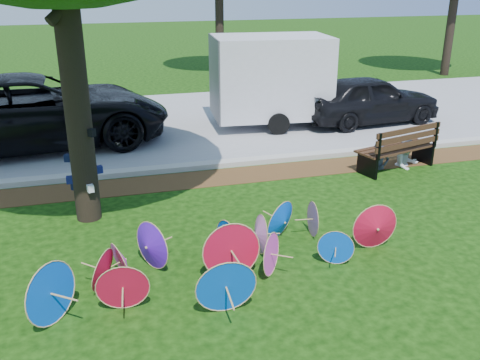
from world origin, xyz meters
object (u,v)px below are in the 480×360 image
object	(u,v)px
park_bench	(396,147)
person_left	(381,142)
dark_pickup	(370,99)
black_van	(37,111)
cargo_trailer	(271,76)
person_right	(409,139)
parasol_pile	(217,253)

from	to	relation	value
park_bench	person_left	distance (m)	0.37
dark_pickup	person_left	distance (m)	4.08
black_van	cargo_trailer	distance (m)	6.38
black_van	park_bench	bearing A→B (deg)	-123.52
cargo_trailer	person_right	bearing A→B (deg)	-61.04
cargo_trailer	black_van	bearing A→B (deg)	-171.58
person_left	person_right	bearing A→B (deg)	8.40
cargo_trailer	park_bench	xyz separation A→B (m)	(1.54, -4.32, -0.91)
dark_pickup	person_right	size ratio (longest dim) A/B	3.17
black_van	person_left	distance (m)	8.50
park_bench	person_left	world-z (taller)	person_left
black_van	park_bench	distance (m)	8.84
parasol_pile	person_left	bearing A→B (deg)	37.45
dark_pickup	person_right	distance (m)	3.84
black_van	dark_pickup	xyz separation A→B (m)	(9.24, -0.20, -0.21)
person_right	black_van	bearing A→B (deg)	147.57
park_bench	person_right	world-z (taller)	person_right
person_right	cargo_trailer	bearing A→B (deg)	106.76
dark_pickup	park_bench	size ratio (longest dim) A/B	2.12
parasol_pile	dark_pickup	size ratio (longest dim) A/B	1.36
black_van	dark_pickup	distance (m)	9.25
black_van	park_bench	world-z (taller)	black_van
parasol_pile	park_bench	size ratio (longest dim) A/B	2.88
black_van	park_bench	size ratio (longest dim) A/B	3.35
black_van	person_left	size ratio (longest dim) A/B	5.20
person_left	black_van	bearing A→B (deg)	161.05
parasol_pile	park_bench	bearing A→B (deg)	35.05
dark_pickup	person_left	bearing A→B (deg)	150.64
cargo_trailer	park_bench	size ratio (longest dim) A/B	1.63
dark_pickup	parasol_pile	bearing A→B (deg)	134.19
parasol_pile	person_right	xyz separation A→B (m)	(5.30, 3.52, 0.29)
dark_pickup	black_van	bearing A→B (deg)	84.03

